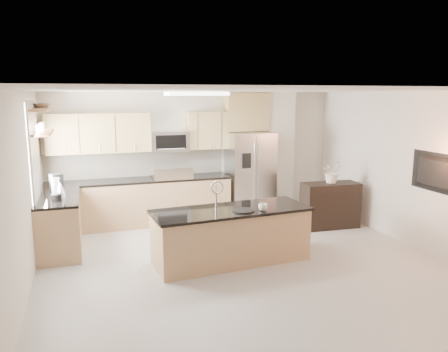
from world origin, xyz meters
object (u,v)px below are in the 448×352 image
object	(u,v)px
blender	(56,191)
bowl	(41,105)
flower_vase	(332,166)
refrigerator	(250,175)
range	(172,199)
platter	(244,210)
kettle	(60,189)
television	(433,173)
cup	(263,207)
credenza	(330,205)
microwave	(169,141)
island	(231,235)
coffee_maker	(57,184)

from	to	relation	value
blender	bowl	world-z (taller)	bowl
blender	flower_vase	distance (m)	4.95
refrigerator	range	bearing A→B (deg)	178.40
platter	kettle	world-z (taller)	kettle
blender	television	size ratio (longest dim) A/B	0.34
cup	credenza	bearing A→B (deg)	33.79
blender	television	world-z (taller)	television
microwave	credenza	size ratio (longest dim) A/B	0.69
microwave	cup	xyz separation A→B (m)	(0.88, -2.73, -0.74)
credenza	cup	size ratio (longest dim) A/B	8.08
blender	bowl	xyz separation A→B (m)	(-0.18, 0.72, 1.31)
island	bowl	xyz separation A→B (m)	(-2.71, 1.70, 1.96)
refrigerator	flower_vase	bearing A→B (deg)	-45.08
credenza	cup	world-z (taller)	cup
platter	television	distance (m)	3.01
bowl	credenza	bearing A→B (deg)	-6.90
range	bowl	bearing A→B (deg)	-163.43
microwave	television	xyz separation A→B (m)	(3.51, -3.24, -0.28)
range	island	bearing A→B (deg)	-79.07
island	coffee_maker	size ratio (longest dim) A/B	7.66
cup	flower_vase	world-z (taller)	flower_vase
refrigerator	island	world-z (taller)	refrigerator
cup	bowl	distance (m)	3.97
bowl	flower_vase	world-z (taller)	bowl
range	coffee_maker	size ratio (longest dim) A/B	3.54
range	blender	xyz separation A→B (m)	(-2.07, -1.39, 0.61)
microwave	credenza	bearing A→B (deg)	-26.32
microwave	television	world-z (taller)	microwave
range	kettle	bearing A→B (deg)	-152.42
range	platter	xyz separation A→B (m)	(0.59, -2.55, 0.37)
microwave	credenza	xyz separation A→B (m)	(2.85, -1.41, -1.19)
platter	bowl	distance (m)	3.74
flower_vase	television	size ratio (longest dim) A/B	0.61
flower_vase	television	bearing A→B (deg)	-71.08
bowl	coffee_maker	bearing A→B (deg)	-36.82
range	coffee_maker	distance (m)	2.32
range	cup	world-z (taller)	range
credenza	flower_vase	world-z (taller)	flower_vase
coffee_maker	platter	bearing A→B (deg)	-33.24
refrigerator	bowl	bearing A→B (deg)	-170.94
cup	kettle	world-z (taller)	kettle
range	island	size ratio (longest dim) A/B	0.46
island	bowl	size ratio (longest dim) A/B	6.48
microwave	refrigerator	bearing A→B (deg)	-5.86
cup	blender	world-z (taller)	blender
refrigerator	television	size ratio (longest dim) A/B	1.65
island	credenza	distance (m)	2.63
microwave	blender	distance (m)	2.63
television	flower_vase	bearing A→B (deg)	18.92
credenza	television	xyz separation A→B (m)	(0.66, -1.83, 0.91)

